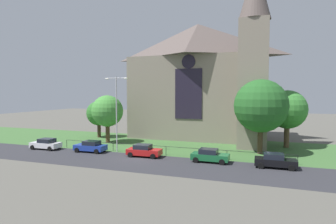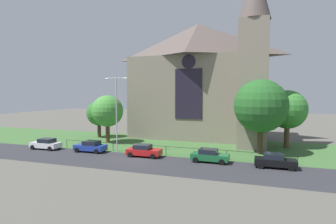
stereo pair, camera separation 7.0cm
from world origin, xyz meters
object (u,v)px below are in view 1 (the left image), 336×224
Objects in this scene: streetlamp_near at (116,105)px; parked_car_black at (275,161)px; church_building at (201,79)px; tree_left_far at (99,113)px; tree_right_far at (287,110)px; parked_car_green at (210,156)px; tree_right_near at (261,106)px; parked_car_white at (46,144)px; parked_car_blue at (91,146)px; parked_car_red at (144,151)px; tree_left_near at (107,111)px.

streetlamp_near is 20.64m from parked_car_black.
church_building is 4.03× the size of tree_left_far.
parked_car_green is (-8.72, -12.43, -4.70)m from tree_right_far.
parked_car_white is (-28.28, -6.88, -5.43)m from tree_right_near.
tree_right_far reaches higher than parked_car_blue.
church_building is 22.68m from parked_car_blue.
parked_car_red is at bearing 177.95° from parked_car_black.
parked_car_blue is 22.99m from parked_car_black.
parked_car_white is at bearing 179.11° from parked_car_red.
parked_car_red is 1.01× the size of parked_car_green.
tree_left_far is 1.52× the size of parked_car_blue.
parked_car_white and parked_car_red have the same top height.
tree_left_near is at bearing 140.84° from parked_car_red.
parked_car_white and parked_car_blue have the same top height.
tree_left_near is 1.16× the size of tree_left_far.
tree_left_far is at bearing 156.73° from parked_car_black.
streetlamp_near is at bearing -157.46° from parked_car_blue.
tree_right_near is (27.32, -4.91, 1.92)m from tree_left_far.
tree_left_far reaches higher than parked_car_black.
tree_right_far is at bearing 26.51° from streetlamp_near.
parked_car_white is (-31.77, -12.67, -4.70)m from tree_right_far.
tree_right_far is at bearing 1.63° from tree_left_far.
parked_car_green is (17.72, -7.25, -4.24)m from tree_left_near.
parked_car_black is at bearing 177.37° from parked_car_blue.
streetlamp_near is at bearing -153.49° from tree_right_far.
tree_right_far is 1.94× the size of parked_car_blue.
tree_left_near reaches higher than parked_car_green.
parked_car_white is (-17.90, -17.93, -9.53)m from church_building.
church_building is 2.71× the size of tree_right_near.
parked_car_red is at bearing -179.58° from parked_car_green.
parked_car_black is at bearing -16.71° from tree_left_near.
parked_car_blue and parked_car_green have the same top height.
parked_car_white and parked_car_black have the same top height.
parked_car_black is (19.83, -1.80, -5.45)m from streetlamp_near.
church_building is 2.60× the size of streetlamp_near.
tree_right_near is at bearing -1.54° from tree_left_near.
parked_car_black is at bearing -21.95° from tree_left_far.
church_building is 6.13× the size of parked_car_black.
tree_right_far reaches higher than parked_car_white.
tree_left_near is 22.99m from tree_right_near.
tree_left_far is 31.49m from parked_car_black.
parked_car_red is at bearing -18.94° from streetlamp_near.
church_building is 15.71m from tree_right_near.
parked_car_red is at bearing -153.89° from tree_right_near.
parked_car_blue is at bearing 177.74° from parked_car_black.
tree_right_near is 29.61m from parked_car_white.
church_building is 19.00m from tree_left_far.
tree_left_far is at bearing 132.89° from streetlamp_near.
tree_left_far is 27.82m from tree_right_near.
streetlamp_near is at bearing 159.07° from parked_car_red.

